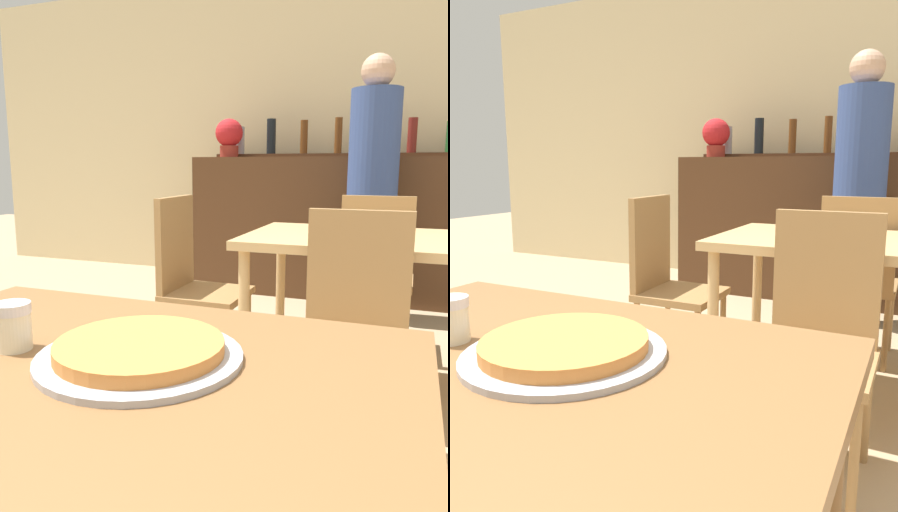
# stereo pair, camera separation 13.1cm
# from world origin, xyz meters

# --- Properties ---
(wall_back) EXTENTS (8.00, 0.05, 2.80)m
(wall_back) POSITION_xyz_m (0.00, 4.05, 1.40)
(wall_back) COLOR beige
(wall_back) RESTS_ON ground_plane
(dining_table_near) EXTENTS (1.09, 0.82, 0.75)m
(dining_table_near) POSITION_xyz_m (0.00, 0.00, 0.67)
(dining_table_near) COLOR brown
(dining_table_near) RESTS_ON ground_plane
(dining_table_far) EXTENTS (1.11, 0.76, 0.77)m
(dining_table_far) POSITION_xyz_m (0.31, 1.68, 0.68)
(dining_table_far) COLOR tan
(dining_table_far) RESTS_ON ground_plane
(bar_counter) EXTENTS (2.60, 0.56, 1.15)m
(bar_counter) POSITION_xyz_m (0.00, 3.54, 0.57)
(bar_counter) COLOR #4C2D19
(bar_counter) RESTS_ON ground_plane
(bar_back_shelf) EXTENTS (2.39, 0.24, 0.33)m
(bar_back_shelf) POSITION_xyz_m (-0.02, 3.68, 1.22)
(bar_back_shelf) COLOR #4C2D19
(bar_back_shelf) RESTS_ON bar_counter
(chair_far_side_front) EXTENTS (0.40, 0.40, 0.92)m
(chair_far_side_front) POSITION_xyz_m (0.31, 1.13, 0.52)
(chair_far_side_front) COLOR olive
(chair_far_side_front) RESTS_ON ground_plane
(chair_far_side_back) EXTENTS (0.40, 0.40, 0.92)m
(chair_far_side_back) POSITION_xyz_m (0.31, 2.22, 0.52)
(chair_far_side_back) COLOR olive
(chair_far_side_back) RESTS_ON ground_plane
(chair_far_side_left) EXTENTS (0.40, 0.40, 0.92)m
(chair_far_side_left) POSITION_xyz_m (-0.58, 1.68, 0.52)
(chair_far_side_left) COLOR olive
(chair_far_side_left) RESTS_ON ground_plane
(pizza_tray) EXTENTS (0.36, 0.36, 0.04)m
(pizza_tray) POSITION_xyz_m (0.06, 0.06, 0.76)
(pizza_tray) COLOR #A3A3A8
(pizza_tray) RESTS_ON dining_table_near
(cheese_shaker) EXTENTS (0.07, 0.07, 0.09)m
(cheese_shaker) POSITION_xyz_m (-0.18, 0.03, 0.79)
(cheese_shaker) COLOR beige
(cheese_shaker) RESTS_ON dining_table_near
(person_standing) EXTENTS (0.34, 0.34, 1.81)m
(person_standing) POSITION_xyz_m (0.21, 2.96, 0.99)
(person_standing) COLOR #2D2D38
(person_standing) RESTS_ON ground_plane
(potted_plant) EXTENTS (0.24, 0.24, 0.33)m
(potted_plant) POSITION_xyz_m (-1.05, 3.49, 1.33)
(potted_plant) COLOR maroon
(potted_plant) RESTS_ON bar_counter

